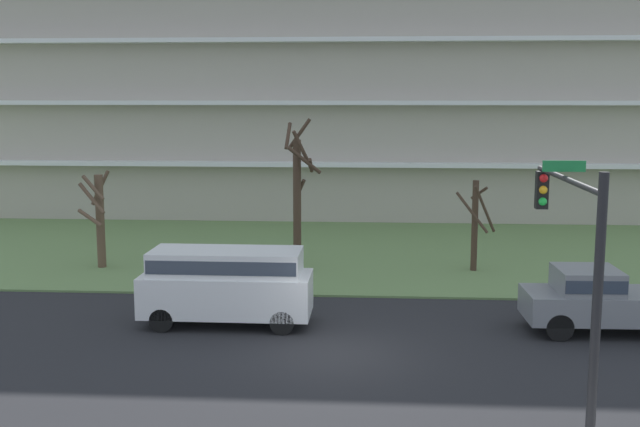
{
  "coord_description": "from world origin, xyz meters",
  "views": [
    {
      "loc": [
        0.95,
        -20.26,
        6.98
      ],
      "look_at": [
        -0.84,
        6.0,
        2.99
      ],
      "focal_mm": 43.05,
      "sensor_mm": 36.0,
      "label": 1
    }
  ],
  "objects_px": {
    "tree_far_left": "(99,217)",
    "van_white_near_left": "(227,281)",
    "tree_left": "(298,194)",
    "pickup_gray_center_left": "(608,299)",
    "traffic_signal_mast": "(572,250)",
    "tree_center": "(476,223)"
  },
  "relations": [
    {
      "from": "tree_far_left",
      "to": "van_white_near_left",
      "type": "bearing_deg",
      "value": -47.84
    },
    {
      "from": "tree_far_left",
      "to": "van_white_near_left",
      "type": "xyz_separation_m",
      "value": [
        6.63,
        -7.32,
        -0.79
      ]
    },
    {
      "from": "tree_far_left",
      "to": "tree_left",
      "type": "xyz_separation_m",
      "value": [
        8.13,
        0.13,
        0.98
      ]
    },
    {
      "from": "pickup_gray_center_left",
      "to": "tree_far_left",
      "type": "bearing_deg",
      "value": -23.58
    },
    {
      "from": "van_white_near_left",
      "to": "traffic_signal_mast",
      "type": "height_order",
      "value": "traffic_signal_mast"
    },
    {
      "from": "tree_far_left",
      "to": "pickup_gray_center_left",
      "type": "bearing_deg",
      "value": -21.99
    },
    {
      "from": "traffic_signal_mast",
      "to": "pickup_gray_center_left",
      "type": "bearing_deg",
      "value": 67.34
    },
    {
      "from": "van_white_near_left",
      "to": "pickup_gray_center_left",
      "type": "relative_size",
      "value": 0.96
    },
    {
      "from": "tree_center",
      "to": "traffic_signal_mast",
      "type": "bearing_deg",
      "value": -90.31
    },
    {
      "from": "tree_far_left",
      "to": "tree_center",
      "type": "height_order",
      "value": "tree_far_left"
    },
    {
      "from": "tree_far_left",
      "to": "traffic_signal_mast",
      "type": "distance_m",
      "value": 21.07
    },
    {
      "from": "tree_left",
      "to": "tree_center",
      "type": "height_order",
      "value": "tree_left"
    },
    {
      "from": "tree_center",
      "to": "traffic_signal_mast",
      "type": "height_order",
      "value": "traffic_signal_mast"
    },
    {
      "from": "tree_far_left",
      "to": "traffic_signal_mast",
      "type": "bearing_deg",
      "value": -43.93
    },
    {
      "from": "tree_far_left",
      "to": "tree_center",
      "type": "relative_size",
      "value": 1.09
    },
    {
      "from": "tree_center",
      "to": "pickup_gray_center_left",
      "type": "xyz_separation_m",
      "value": [
        2.94,
        -7.73,
        -1.02
      ]
    },
    {
      "from": "van_white_near_left",
      "to": "pickup_gray_center_left",
      "type": "distance_m",
      "value": 11.52
    },
    {
      "from": "tree_center",
      "to": "van_white_near_left",
      "type": "xyz_separation_m",
      "value": [
        -8.58,
        -7.72,
        -0.64
      ]
    },
    {
      "from": "tree_far_left",
      "to": "traffic_signal_mast",
      "type": "relative_size",
      "value": 0.71
    },
    {
      "from": "tree_left",
      "to": "tree_center",
      "type": "distance_m",
      "value": 7.17
    },
    {
      "from": "tree_center",
      "to": "van_white_near_left",
      "type": "height_order",
      "value": "tree_center"
    },
    {
      "from": "tree_far_left",
      "to": "tree_left",
      "type": "relative_size",
      "value": 0.66
    }
  ]
}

